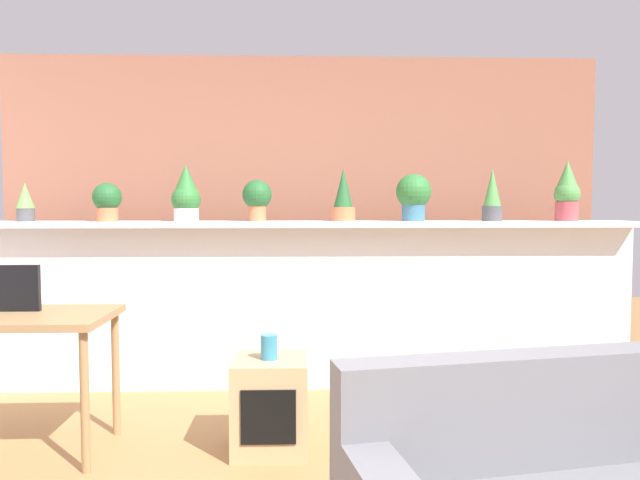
% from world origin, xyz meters
% --- Properties ---
extents(divider_wall, '(4.74, 0.16, 1.17)m').
position_xyz_m(divider_wall, '(0.00, 2.00, 0.58)').
color(divider_wall, silver).
rests_on(divider_wall, ground).
extents(plant_shelf, '(4.74, 0.37, 0.04)m').
position_xyz_m(plant_shelf, '(0.00, 1.96, 1.19)').
color(plant_shelf, silver).
rests_on(plant_shelf, divider_wall).
extents(brick_wall_behind, '(4.74, 0.10, 2.50)m').
position_xyz_m(brick_wall_behind, '(0.00, 2.60, 1.25)').
color(brick_wall_behind, '#935B47').
rests_on(brick_wall_behind, ground).
extents(potted_plant_0, '(0.12, 0.12, 0.27)m').
position_xyz_m(potted_plant_0, '(-1.94, 1.98, 1.34)').
color(potted_plant_0, '#4C4C51').
rests_on(potted_plant_0, plant_shelf).
extents(potted_plant_1, '(0.20, 0.20, 0.27)m').
position_xyz_m(potted_plant_1, '(-1.36, 1.92, 1.35)').
color(potted_plant_1, '#C66B42').
rests_on(potted_plant_1, plant_shelf).
extents(potted_plant_2, '(0.20, 0.20, 0.40)m').
position_xyz_m(potted_plant_2, '(-0.81, 1.92, 1.39)').
color(potted_plant_2, silver).
rests_on(potted_plant_2, plant_shelf).
extents(potted_plant_3, '(0.21, 0.21, 0.29)m').
position_xyz_m(potted_plant_3, '(-0.32, 2.00, 1.37)').
color(potted_plant_3, '#C66B42').
rests_on(potted_plant_3, plant_shelf).
extents(potted_plant_4, '(0.17, 0.17, 0.38)m').
position_xyz_m(potted_plant_4, '(0.29, 1.98, 1.37)').
color(potted_plant_4, '#C66B42').
rests_on(potted_plant_4, plant_shelf).
extents(potted_plant_5, '(0.25, 0.25, 0.34)m').
position_xyz_m(potted_plant_5, '(0.79, 1.98, 1.39)').
color(potted_plant_5, '#386B84').
rests_on(potted_plant_5, plant_shelf).
extents(potted_plant_6, '(0.14, 0.14, 0.37)m').
position_xyz_m(potted_plant_6, '(1.35, 1.94, 1.38)').
color(potted_plant_6, '#4C4C51').
rests_on(potted_plant_6, plant_shelf).
extents(potted_plant_7, '(0.18, 0.18, 0.43)m').
position_xyz_m(potted_plant_7, '(1.90, 1.98, 1.42)').
color(potted_plant_7, '#B7474C').
rests_on(potted_plant_7, plant_shelf).
extents(desk, '(1.10, 0.60, 0.75)m').
position_xyz_m(desk, '(-1.58, 0.89, 0.67)').
color(desk, '#99754C').
rests_on(desk, ground).
extents(tv_monitor, '(0.40, 0.04, 0.25)m').
position_xyz_m(tv_monitor, '(-1.63, 0.97, 0.88)').
color(tv_monitor, black).
rests_on(tv_monitor, desk).
extents(side_cube_shelf, '(0.40, 0.41, 0.50)m').
position_xyz_m(side_cube_shelf, '(-0.18, 0.88, 0.25)').
color(side_cube_shelf, tan).
rests_on(side_cube_shelf, ground).
extents(vase_on_shelf, '(0.09, 0.09, 0.13)m').
position_xyz_m(vase_on_shelf, '(-0.19, 0.87, 0.57)').
color(vase_on_shelf, teal).
rests_on(vase_on_shelf, side_cube_shelf).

